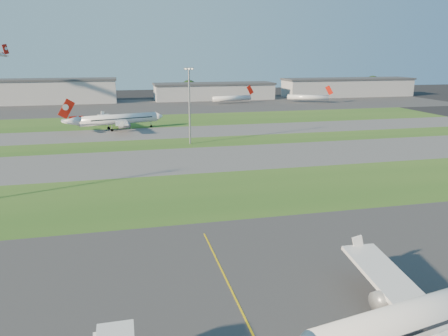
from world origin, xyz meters
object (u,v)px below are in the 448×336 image
object	(u,v)px
mini_jet_far	(308,97)
light_mast_centre	(189,101)
airliner_parked	(442,312)
airliner_taxiing	(118,119)
mini_jet_near	(232,98)

from	to	relation	value
mini_jet_far	light_mast_centre	world-z (taller)	light_mast_centre
mini_jet_far	light_mast_centre	size ratio (longest dim) A/B	1.01
airliner_parked	mini_jet_far	world-z (taller)	airliner_parked
mini_jet_far	airliner_taxiing	bearing A→B (deg)	-118.52
mini_jet_far	light_mast_centre	distance (m)	149.06
airliner_parked	light_mast_centre	bearing A→B (deg)	83.60
airliner_parked	mini_jet_far	distance (m)	243.66
airliner_parked	airliner_taxiing	world-z (taller)	airliner_taxiing
light_mast_centre	airliner_taxiing	bearing A→B (deg)	124.38
airliner_taxiing	mini_jet_near	xyz separation A→B (m)	(69.99, 85.20, -1.00)
mini_jet_near	mini_jet_far	xyz separation A→B (m)	(48.87, -5.96, 0.00)
mini_jet_near	mini_jet_far	bearing A→B (deg)	-18.81
airliner_parked	airliner_taxiing	xyz separation A→B (m)	(-32.55, 148.62, 0.01)
airliner_parked	airliner_taxiing	size ratio (longest dim) A/B	1.01
airliner_taxiing	light_mast_centre	size ratio (longest dim) A/B	1.49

